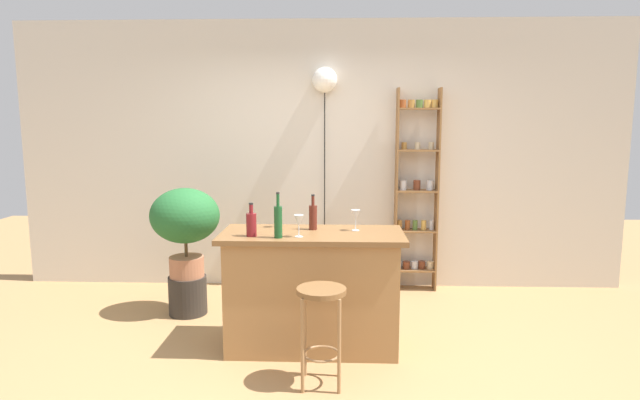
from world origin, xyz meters
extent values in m
plane|color=#A37A4C|center=(0.00, 0.00, 0.00)|extent=(12.00, 12.00, 0.00)
cube|color=beige|center=(0.00, 1.95, 1.40)|extent=(6.40, 0.10, 2.80)
cube|color=#9E7042|center=(0.00, 0.30, 0.44)|extent=(1.29, 0.59, 0.88)
cube|color=brown|center=(0.00, 0.30, 0.90)|extent=(1.40, 0.64, 0.04)
cylinder|color=#997047|center=(-0.03, -0.44, 0.32)|extent=(0.02, 0.02, 0.64)
cylinder|color=#997047|center=(0.21, -0.44, 0.32)|extent=(0.02, 0.02, 0.64)
cylinder|color=#997047|center=(-0.03, -0.20, 0.32)|extent=(0.02, 0.02, 0.64)
cylinder|color=#997047|center=(0.21, -0.20, 0.32)|extent=(0.02, 0.02, 0.64)
torus|color=#997047|center=(0.09, -0.32, 0.21)|extent=(0.26, 0.26, 0.02)
cylinder|color=brown|center=(0.09, -0.32, 0.65)|extent=(0.33, 0.33, 0.03)
cube|color=olive|center=(0.80, 1.79, 1.05)|extent=(0.02, 0.18, 2.10)
cube|color=olive|center=(1.22, 1.79, 1.05)|extent=(0.02, 0.18, 2.10)
cube|color=olive|center=(1.01, 1.79, 0.21)|extent=(0.40, 0.18, 0.02)
cylinder|color=silver|center=(0.84, 1.80, 0.26)|extent=(0.07, 0.07, 0.08)
cylinder|color=brown|center=(0.92, 1.79, 0.26)|extent=(0.07, 0.07, 0.08)
cylinder|color=silver|center=(1.01, 1.80, 0.26)|extent=(0.07, 0.07, 0.08)
cylinder|color=brown|center=(1.08, 1.80, 0.26)|extent=(0.07, 0.07, 0.08)
cylinder|color=beige|center=(1.17, 1.80, 0.26)|extent=(0.07, 0.07, 0.08)
cube|color=olive|center=(1.01, 1.79, 0.63)|extent=(0.40, 0.18, 0.02)
cylinder|color=#AD7A38|center=(0.84, 1.80, 0.69)|extent=(0.05, 0.05, 0.10)
cylinder|color=#994C23|center=(0.92, 1.80, 0.69)|extent=(0.05, 0.05, 0.10)
cylinder|color=#4C7033|center=(1.00, 1.79, 0.69)|extent=(0.05, 0.05, 0.10)
cylinder|color=gold|center=(1.09, 1.79, 0.69)|extent=(0.05, 0.05, 0.10)
cylinder|color=silver|center=(1.17, 1.80, 0.69)|extent=(0.05, 0.05, 0.10)
cube|color=olive|center=(1.01, 1.79, 1.05)|extent=(0.40, 0.18, 0.02)
cylinder|color=silver|center=(0.87, 1.79, 1.11)|extent=(0.07, 0.07, 0.10)
cylinder|color=brown|center=(1.01, 1.79, 1.11)|extent=(0.07, 0.07, 0.10)
cylinder|color=silver|center=(1.14, 1.79, 1.11)|extent=(0.07, 0.07, 0.10)
cube|color=olive|center=(1.01, 1.79, 1.47)|extent=(0.40, 0.18, 0.02)
cylinder|color=#AD7A38|center=(0.87, 1.80, 1.51)|extent=(0.05, 0.05, 0.07)
cylinder|color=beige|center=(1.00, 1.79, 1.51)|extent=(0.05, 0.05, 0.07)
cylinder|color=beige|center=(1.15, 1.80, 1.51)|extent=(0.05, 0.05, 0.07)
cube|color=olive|center=(1.01, 1.79, 1.89)|extent=(0.40, 0.18, 0.02)
cylinder|color=#994C23|center=(0.84, 1.79, 1.94)|extent=(0.07, 0.07, 0.08)
cylinder|color=#AD7A38|center=(0.93, 1.80, 1.94)|extent=(0.07, 0.07, 0.08)
cylinder|color=#4C7033|center=(1.01, 1.80, 1.94)|extent=(0.07, 0.07, 0.08)
cylinder|color=gold|center=(1.09, 1.80, 1.94)|extent=(0.07, 0.07, 0.08)
cylinder|color=gold|center=(1.17, 1.80, 1.94)|extent=(0.07, 0.07, 0.08)
cylinder|color=#2D2823|center=(-1.19, 0.97, 0.18)|extent=(0.35, 0.35, 0.35)
cylinder|color=#A86B4C|center=(-1.19, 0.97, 0.45)|extent=(0.31, 0.31, 0.19)
cylinder|color=brown|center=(-1.19, 0.97, 0.62)|extent=(0.03, 0.03, 0.16)
ellipsoid|color=#23602D|center=(-1.19, 0.97, 0.92)|extent=(0.63, 0.56, 0.50)
cylinder|color=#5B2319|center=(0.00, 0.41, 1.01)|extent=(0.06, 0.06, 0.19)
cylinder|color=#5B2319|center=(0.00, 0.41, 1.14)|extent=(0.02, 0.02, 0.07)
cylinder|color=black|center=(0.00, 0.41, 1.19)|extent=(0.03, 0.03, 0.01)
cylinder|color=maroon|center=(-0.44, 0.15, 1.00)|extent=(0.08, 0.08, 0.17)
cylinder|color=maroon|center=(-0.44, 0.15, 1.12)|extent=(0.03, 0.03, 0.07)
cylinder|color=black|center=(-0.44, 0.15, 1.16)|extent=(0.03, 0.03, 0.01)
cylinder|color=#194C23|center=(-0.24, 0.10, 1.03)|extent=(0.06, 0.06, 0.23)
cylinder|color=#194C23|center=(-0.24, 0.10, 1.19)|extent=(0.02, 0.02, 0.09)
cylinder|color=black|center=(-0.24, 0.10, 1.25)|extent=(0.03, 0.03, 0.01)
cylinder|color=silver|center=(0.33, 0.38, 0.92)|extent=(0.06, 0.06, 0.00)
cylinder|color=silver|center=(0.33, 0.38, 0.96)|extent=(0.01, 0.01, 0.07)
cone|color=silver|center=(0.33, 0.38, 1.04)|extent=(0.07, 0.07, 0.08)
cylinder|color=silver|center=(-0.09, 0.14, 0.92)|extent=(0.06, 0.06, 0.00)
cylinder|color=silver|center=(-0.09, 0.14, 0.96)|extent=(0.01, 0.01, 0.07)
cone|color=silver|center=(-0.09, 0.14, 1.04)|extent=(0.07, 0.07, 0.08)
cylinder|color=silver|center=(-0.28, 0.50, 0.92)|extent=(0.06, 0.06, 0.00)
cylinder|color=silver|center=(-0.28, 0.50, 0.96)|extent=(0.01, 0.01, 0.07)
cone|color=silver|center=(-0.28, 0.50, 1.04)|extent=(0.07, 0.07, 0.08)
cylinder|color=black|center=(0.05, 1.84, 1.09)|extent=(0.01, 0.01, 2.18)
sphere|color=white|center=(0.05, 1.84, 2.18)|extent=(0.26, 0.26, 0.26)
camera|label=1|loc=(0.21, -3.66, 1.75)|focal=29.64mm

